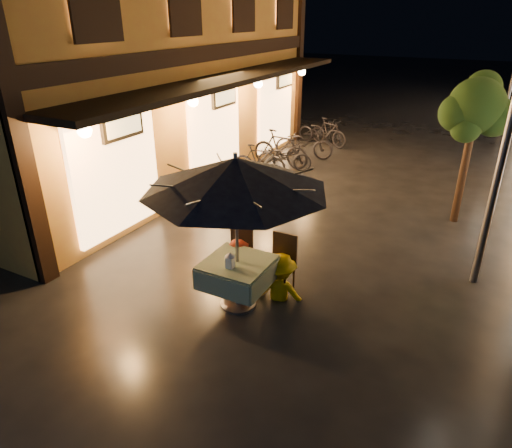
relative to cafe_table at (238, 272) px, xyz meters
The scene contains 17 objects.
ground 0.79m from the cafe_table, 66.01° to the left, with size 90.00×90.00×0.00m, color black.
west_building 7.76m from the cafe_table, 140.89° to the left, with size 5.90×11.40×7.40m.
street_tree 5.93m from the cafe_table, 62.23° to the left, with size 1.43×1.20×3.15m.
cafe_table is the anchor object (origin of this frame).
patio_umbrella 1.56m from the cafe_table, 75.96° to the left, with size 2.67×2.67×2.46m.
cafe_chair_left 0.84m from the cafe_table, 118.51° to the left, with size 0.42×0.42×0.97m.
cafe_chair_right 0.84m from the cafe_table, 61.49° to the left, with size 0.42×0.42×0.97m.
table_lantern 0.39m from the cafe_table, 90.00° to the right, with size 0.16×0.16×0.25m.
person_orange 0.65m from the cafe_table, 121.44° to the left, with size 0.79×0.61×1.62m, color #F5512D.
person_yellow 0.72m from the cafe_table, 48.41° to the left, with size 0.93×0.54×1.44m, color #D7A700.
bicycle_0 4.20m from the cafe_table, 127.83° to the left, with size 0.62×1.77×0.93m, color black.
bicycle_1 6.22m from the cafe_table, 114.54° to the left, with size 0.42×1.48×0.89m, color black.
bicycle_2 6.79m from the cafe_table, 108.57° to the left, with size 0.54×1.56×0.82m, color black.
bicycle_3 7.15m from the cafe_table, 109.86° to the left, with size 0.51×1.79×1.08m, color black.
bicycle_4 8.13m from the cafe_table, 105.29° to the left, with size 0.63×1.81×0.95m, color black.
bicycle_5 9.79m from the cafe_table, 101.55° to the left, with size 0.44×1.54×0.93m, color black.
bicycle_6 10.03m from the cafe_table, 103.49° to the left, with size 0.57×1.62×0.85m, color black.
Camera 1 is at (2.83, -5.62, 4.18)m, focal length 32.00 mm.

